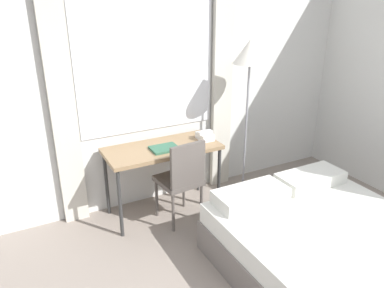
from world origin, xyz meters
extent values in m
cube|color=silver|center=(0.00, 2.65, 1.35)|extent=(5.73, 0.05, 2.70)
cube|color=white|center=(-0.14, 2.62, 1.60)|extent=(1.48, 0.01, 1.50)
cube|color=beige|center=(-1.02, 2.58, 1.30)|extent=(0.24, 0.06, 2.60)
cube|color=beige|center=(0.74, 2.58, 1.30)|extent=(0.24, 0.06, 2.60)
cube|color=#937551|center=(-0.14, 2.29, 0.74)|extent=(1.18, 0.54, 0.04)
cylinder|color=#333333|center=(-0.69, 2.06, 0.36)|extent=(0.04, 0.04, 0.72)
cylinder|color=#333333|center=(0.41, 2.06, 0.36)|extent=(0.04, 0.04, 0.72)
cylinder|color=#333333|center=(-0.69, 2.53, 0.36)|extent=(0.04, 0.04, 0.72)
cylinder|color=#333333|center=(0.41, 2.53, 0.36)|extent=(0.04, 0.04, 0.72)
cube|color=#59514C|center=(-0.06, 2.09, 0.45)|extent=(0.44, 0.44, 0.05)
cube|color=#59514C|center=(-0.04, 1.91, 0.69)|extent=(0.38, 0.08, 0.44)
cylinder|color=#59514C|center=(-0.21, 1.90, 0.21)|extent=(0.03, 0.03, 0.43)
cylinder|color=#59514C|center=(0.13, 1.93, 0.21)|extent=(0.03, 0.03, 0.43)
cylinder|color=#59514C|center=(-0.24, 2.24, 0.21)|extent=(0.03, 0.03, 0.43)
cylinder|color=#59514C|center=(0.09, 2.27, 0.21)|extent=(0.03, 0.03, 0.43)
cube|color=slate|center=(0.68, 0.56, 0.15)|extent=(1.59, 2.01, 0.29)
cube|color=silver|center=(0.68, 0.56, 0.39)|extent=(1.56, 1.97, 0.18)
cube|color=silver|center=(0.32, 1.37, 0.54)|extent=(0.67, 0.32, 0.12)
cube|color=silver|center=(1.03, 1.37, 0.54)|extent=(0.67, 0.32, 0.12)
cylinder|color=#4C4C51|center=(0.82, 2.18, 0.01)|extent=(0.30, 0.30, 0.03)
cylinder|color=gray|center=(0.82, 2.18, 0.79)|extent=(0.02, 0.02, 1.52)
cone|color=silver|center=(0.82, 2.18, 1.68)|extent=(0.36, 0.36, 0.25)
cube|color=white|center=(0.35, 2.27, 0.80)|extent=(0.14, 0.19, 0.07)
cube|color=white|center=(0.35, 2.27, 0.84)|extent=(0.16, 0.07, 0.02)
cube|color=#33664C|center=(-0.14, 2.22, 0.77)|extent=(0.28, 0.21, 0.02)
cube|color=white|center=(-0.14, 2.22, 0.78)|extent=(0.26, 0.20, 0.01)
camera|label=1|loc=(-1.51, -0.99, 2.23)|focal=35.00mm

